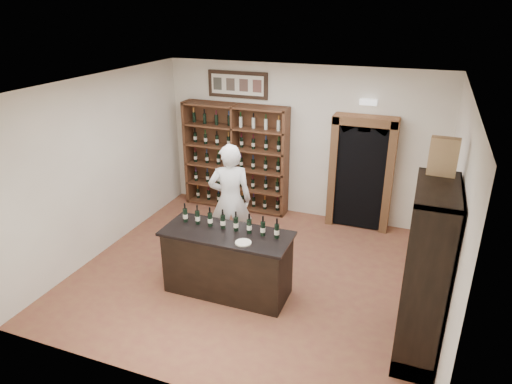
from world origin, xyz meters
The scene contains 22 objects.
floor centered at (0.00, 0.00, 0.00)m, with size 5.50×5.50×0.00m, color brown.
ceiling centered at (0.00, 0.00, 3.00)m, with size 5.50×5.50×0.00m, color white.
wall_back centered at (0.00, 2.50, 1.50)m, with size 5.50×0.04×3.00m, color white.
wall_left centered at (-2.75, 0.00, 1.50)m, with size 0.04×5.00×3.00m, color white.
wall_right centered at (2.75, 0.00, 1.50)m, with size 0.04×5.00×3.00m, color white.
wine_shelf centered at (-1.30, 2.33, 1.10)m, with size 2.20×0.38×2.20m.
framed_picture centered at (-1.30, 2.47, 2.55)m, with size 1.25×0.04×0.52m, color black.
arched_doorway centered at (1.25, 2.33, 1.14)m, with size 1.17×0.35×2.17m.
emergency_light centered at (1.25, 2.42, 2.40)m, with size 0.30×0.10×0.10m, color white.
tasting_counter centered at (-0.20, -0.60, 0.49)m, with size 1.88×0.78×1.00m.
counter_bottle_0 centered at (-0.92, -0.50, 1.11)m, with size 0.07×0.07×0.30m.
counter_bottle_1 centered at (-0.71, -0.50, 1.11)m, with size 0.07×0.07×0.30m.
counter_bottle_2 centered at (-0.51, -0.50, 1.11)m, with size 0.07×0.07×0.30m.
counter_bottle_3 centered at (-0.30, -0.50, 1.11)m, with size 0.07×0.07×0.30m.
counter_bottle_4 centered at (-0.10, -0.50, 1.11)m, with size 0.07×0.07×0.30m.
counter_bottle_5 centered at (0.11, -0.50, 1.11)m, with size 0.07×0.07×0.30m.
counter_bottle_6 centered at (0.31, -0.50, 1.11)m, with size 0.07×0.07×0.30m.
counter_bottle_7 centered at (0.52, -0.50, 1.11)m, with size 0.07×0.07×0.30m.
side_cabinet centered at (2.52, -0.90, 0.75)m, with size 0.48×1.20×2.20m.
shopkeeper centered at (-0.63, 0.50, 0.98)m, with size 0.72×0.47×1.97m, color white.
plate centered at (0.14, -0.81, 1.01)m, with size 0.22×0.22×0.02m, color beige.
wine_crate centered at (2.49, -0.50, 2.42)m, with size 0.32×0.13×0.45m, color tan.
Camera 1 is at (2.25, -5.87, 4.05)m, focal length 32.00 mm.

